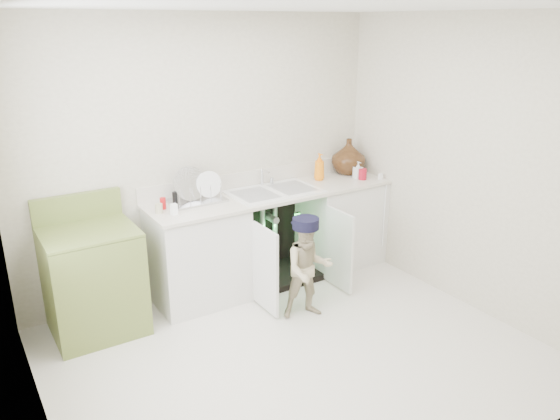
# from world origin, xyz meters

# --- Properties ---
(ground) EXTENTS (3.50, 3.50, 0.00)m
(ground) POSITION_xyz_m (0.00, 0.00, 0.00)
(ground) COLOR beige
(ground) RESTS_ON ground
(room_shell) EXTENTS (6.00, 5.50, 1.26)m
(room_shell) POSITION_xyz_m (0.00, 0.00, 1.25)
(room_shell) COLOR beige
(room_shell) RESTS_ON ground
(counter_run) EXTENTS (2.44, 1.02, 1.27)m
(counter_run) POSITION_xyz_m (0.59, 1.21, 0.48)
(counter_run) COLOR silver
(counter_run) RESTS_ON ground
(avocado_stove) EXTENTS (0.71, 0.65, 1.10)m
(avocado_stove) POSITION_xyz_m (-1.17, 1.18, 0.45)
(avocado_stove) COLOR olive
(avocado_stove) RESTS_ON ground
(repair_worker) EXTENTS (0.51, 0.65, 0.89)m
(repair_worker) POSITION_xyz_m (0.42, 0.44, 0.45)
(repair_worker) COLOR tan
(repair_worker) RESTS_ON ground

